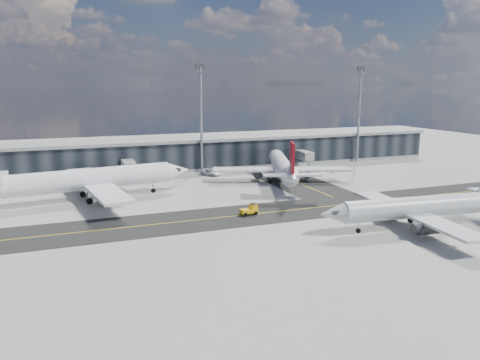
{
  "coord_description": "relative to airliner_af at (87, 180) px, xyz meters",
  "views": [
    {
      "loc": [
        -34.97,
        -73.38,
        23.66
      ],
      "look_at": [
        -2.69,
        11.6,
        5.0
      ],
      "focal_mm": 35.0,
      "sensor_mm": 36.0,
      "label": 1
    }
  ],
  "objects": [
    {
      "name": "airliner_redtail",
      "position": [
        45.55,
        1.8,
        -0.45
      ],
      "size": [
        33.8,
        39.14,
        11.92
      ],
      "rotation": [
        0.0,
        0.0,
        -0.34
      ],
      "color": "white",
      "rests_on": "ground"
    },
    {
      "name": "taxiway_lanes",
      "position": [
        34.89,
        -15.21,
        -4.37
      ],
      "size": [
        180.0,
        63.0,
        0.03
      ],
      "color": "black",
      "rests_on": "ground"
    },
    {
      "name": "baggage_tug",
      "position": [
        27.37,
        -22.11,
        -3.38
      ],
      "size": [
        3.34,
        1.93,
        2.01
      ],
      "rotation": [
        0.0,
        0.0,
        -1.47
      ],
      "color": "yellow",
      "rests_on": "ground"
    },
    {
      "name": "service_van",
      "position": [
        31.85,
        16.78,
        -3.6
      ],
      "size": [
        5.31,
        6.1,
        1.56
      ],
      "primitive_type": "imported",
      "rotation": [
        0.0,
        0.0,
        0.6
      ],
      "color": "white",
      "rests_on": "ground"
    },
    {
      "name": "terminal_concourse",
      "position": [
        31.02,
        28.99,
        -0.29
      ],
      "size": [
        152.0,
        19.8,
        8.8
      ],
      "color": "black",
      "rests_on": "ground"
    },
    {
      "name": "floodlight_masts",
      "position": [
        30.98,
        22.05,
        11.22
      ],
      "size": [
        102.5,
        0.7,
        28.9
      ],
      "color": "gray",
      "rests_on": "ground"
    },
    {
      "name": "airliner_af",
      "position": [
        0.0,
        0.0,
        0.0
      ],
      "size": [
        44.79,
        38.33,
        13.27
      ],
      "rotation": [
        0.0,
        0.0,
        -1.43
      ],
      "color": "white",
      "rests_on": "ground"
    },
    {
      "name": "ground",
      "position": [
        30.98,
        -25.95,
        -4.38
      ],
      "size": [
        300.0,
        300.0,
        0.0
      ],
      "primitive_type": "plane",
      "color": "gray",
      "rests_on": "ground"
    },
    {
      "name": "airliner_near",
      "position": [
        50.94,
        -39.39,
        -0.86
      ],
      "size": [
        35.99,
        30.72,
        10.65
      ],
      "rotation": [
        0.0,
        0.0,
        1.48
      ],
      "color": "#B8BABC",
      "rests_on": "ground"
    }
  ]
}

